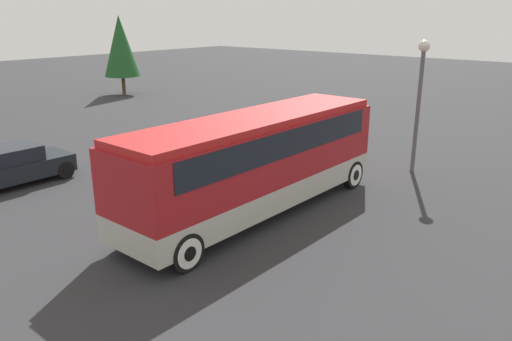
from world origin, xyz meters
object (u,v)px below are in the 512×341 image
parked_car_near (209,135)px  lamp_post (420,86)px  tour_bus (258,155)px  parked_car_mid (12,166)px

parked_car_near → lamp_post: size_ratio=0.78×
tour_bus → lamp_post: 7.71m
tour_bus → parked_car_mid: 9.59m
tour_bus → parked_car_near: tour_bus is taller
parked_car_near → lamp_post: (3.03, -8.55, 2.71)m
parked_car_near → lamp_post: 9.47m
tour_bus → parked_car_mid: tour_bus is taller
parked_car_mid → tour_bus: bearing=-66.2°
tour_bus → parked_car_mid: size_ratio=2.42×
lamp_post → tour_bus: bearing=164.5°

